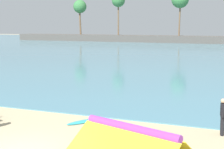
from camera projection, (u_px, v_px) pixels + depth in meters
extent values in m
cube|color=teal|center=(220.00, 48.00, 73.30)|extent=(220.00, 116.72, 0.06)
cylinder|color=brown|center=(118.00, 18.00, 100.65)|extent=(0.62, 0.90, 9.30)
sphere|color=#38753D|center=(118.00, 0.00, 100.01)|extent=(3.60, 3.60, 3.60)
cylinder|color=brown|center=(80.00, 21.00, 106.23)|extent=(0.73, 0.65, 7.91)
sphere|color=#38753D|center=(80.00, 7.00, 105.69)|extent=(3.76, 3.76, 3.76)
cylinder|color=brown|center=(180.00, 18.00, 94.02)|extent=(0.51, 0.66, 9.13)
cube|color=yellow|center=(144.00, 139.00, 14.03)|extent=(4.53, 2.68, 1.07)
cylinder|color=purple|center=(131.00, 128.00, 13.39)|extent=(3.99, 1.65, 0.30)
cylinder|color=black|center=(222.00, 125.00, 16.67)|extent=(0.15, 0.15, 0.86)
cylinder|color=black|center=(222.00, 126.00, 16.46)|extent=(0.15, 0.15, 0.86)
cube|color=black|center=(223.00, 110.00, 16.47)|extent=(0.26, 0.37, 0.58)
sphere|color=tan|center=(223.00, 101.00, 16.41)|extent=(0.21, 0.21, 0.21)
cylinder|color=black|center=(222.00, 110.00, 16.69)|extent=(0.09, 0.09, 0.50)
cylinder|color=black|center=(223.00, 112.00, 16.25)|extent=(0.09, 0.09, 0.50)
ellipsoid|color=#2DA8B2|center=(85.00, 121.00, 18.81)|extent=(1.48, 2.08, 0.08)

